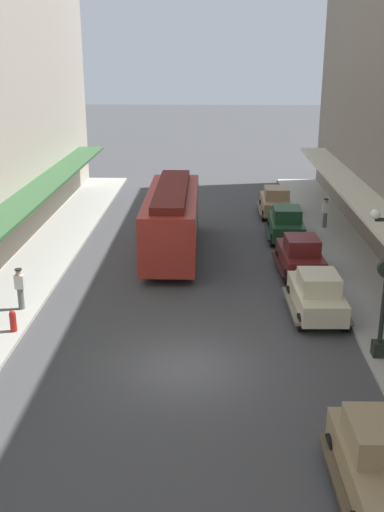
{
  "coord_description": "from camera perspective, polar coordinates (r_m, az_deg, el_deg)",
  "views": [
    {
      "loc": [
        0.77,
        -17.58,
        9.83
      ],
      "look_at": [
        0.0,
        6.0,
        1.8
      ],
      "focal_mm": 42.59,
      "sensor_mm": 36.0,
      "label": 1
    }
  ],
  "objects": [
    {
      "name": "pedestrian_3",
      "position": [
        35.58,
        12.41,
        4.0
      ],
      "size": [
        0.36,
        0.28,
        1.67
      ],
      "color": "slate",
      "rests_on": "sidewalk_right"
    },
    {
      "name": "fire_hydrant",
      "position": [
        22.95,
        -16.46,
        -5.85
      ],
      "size": [
        0.24,
        0.24,
        0.82
      ],
      "color": "#B21E19",
      "rests_on": "sidewalk_left"
    },
    {
      "name": "ground_plane",
      "position": [
        20.16,
        -0.56,
        -10.39
      ],
      "size": [
        200.0,
        200.0,
        0.0
      ],
      "primitive_type": "plane",
      "color": "#424244"
    },
    {
      "name": "parked_car_0",
      "position": [
        28.22,
        10.14,
        0.14
      ],
      "size": [
        2.28,
        4.31,
        1.84
      ],
      "color": "#591919",
      "rests_on": "ground"
    },
    {
      "name": "streetcar",
      "position": [
        30.42,
        -1.88,
        3.68
      ],
      "size": [
        2.6,
        9.62,
        3.46
      ],
      "color": "#A52D23",
      "rests_on": "ground"
    },
    {
      "name": "parked_car_3",
      "position": [
        38.14,
        7.88,
        5.14
      ],
      "size": [
        2.19,
        4.28,
        1.84
      ],
      "color": "#997F5B",
      "rests_on": "ground"
    },
    {
      "name": "pedestrian_2",
      "position": [
        24.63,
        -15.86,
        -2.94
      ],
      "size": [
        0.36,
        0.28,
        1.67
      ],
      "color": "slate",
      "rests_on": "sidewalk_left"
    },
    {
      "name": "parked_car_4",
      "position": [
        33.32,
        8.85,
        3.1
      ],
      "size": [
        2.23,
        4.29,
        1.84
      ],
      "color": "#193D23",
      "rests_on": "ground"
    },
    {
      "name": "parked_car_2",
      "position": [
        23.9,
        11.64,
        -3.45
      ],
      "size": [
        2.24,
        4.3,
        1.84
      ],
      "color": "beige",
      "rests_on": "ground"
    },
    {
      "name": "parked_car_1",
      "position": [
        15.21,
        17.31,
        -17.94
      ],
      "size": [
        2.2,
        4.28,
        1.84
      ],
      "color": "#997F5B",
      "rests_on": "ground"
    }
  ]
}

